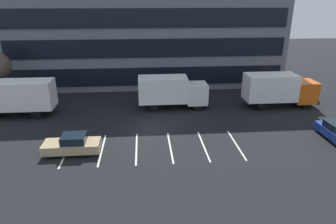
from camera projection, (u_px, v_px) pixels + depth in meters
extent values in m
plane|color=black|center=(152.00, 129.00, 28.10)|extent=(120.00, 120.00, 0.00)
cube|color=slate|center=(146.00, 17.00, 41.54)|extent=(36.46, 11.53, 18.00)
cube|color=black|center=(149.00, 76.00, 38.68)|extent=(35.00, 0.16, 2.30)
cube|color=black|center=(148.00, 48.00, 37.37)|extent=(35.00, 0.16, 2.30)
cube|color=black|center=(147.00, 18.00, 36.06)|extent=(35.00, 0.16, 2.30)
cube|color=silver|center=(67.00, 151.00, 24.19)|extent=(0.14, 5.40, 0.01)
cube|color=silver|center=(102.00, 150.00, 24.40)|extent=(0.14, 5.40, 0.01)
cube|color=silver|center=(136.00, 148.00, 24.62)|extent=(0.14, 5.40, 0.01)
cube|color=silver|center=(170.00, 147.00, 24.84)|extent=(0.14, 5.40, 0.01)
cube|color=silver|center=(204.00, 146.00, 25.05)|extent=(0.14, 5.40, 0.01)
cube|color=silver|center=(236.00, 144.00, 25.27)|extent=(0.14, 5.40, 0.01)
cube|color=white|center=(26.00, 95.00, 30.59)|extent=(5.51, 2.65, 2.86)
cylinder|color=black|center=(36.00, 114.00, 30.30)|extent=(1.06, 0.32, 1.06)
cylinder|color=black|center=(43.00, 107.00, 32.33)|extent=(1.06, 0.32, 1.06)
cube|color=#D85914|center=(304.00, 91.00, 33.56)|extent=(2.34, 2.56, 2.34)
cube|color=black|center=(314.00, 87.00, 33.48)|extent=(0.06, 2.15, 1.03)
cube|color=white|center=(270.00, 87.00, 33.05)|extent=(5.54, 2.66, 2.88)
cube|color=black|center=(312.00, 100.00, 34.03)|extent=(0.21, 2.56, 0.43)
cylinder|color=black|center=(297.00, 98.00, 35.01)|extent=(1.06, 0.32, 1.06)
cylinder|color=black|center=(307.00, 104.00, 32.97)|extent=(1.06, 0.32, 1.06)
cylinder|color=black|center=(255.00, 99.00, 34.62)|extent=(1.06, 0.32, 1.06)
cylinder|color=black|center=(262.00, 106.00, 32.58)|extent=(1.06, 0.32, 1.06)
cube|color=white|center=(196.00, 93.00, 33.16)|extent=(2.23, 2.43, 2.23)
cube|color=black|center=(206.00, 89.00, 33.08)|extent=(0.06, 2.05, 0.98)
cube|color=white|center=(163.00, 89.00, 32.67)|extent=(5.28, 2.54, 2.74)
cube|color=black|center=(206.00, 101.00, 33.60)|extent=(0.20, 2.43, 0.41)
cylinder|color=black|center=(195.00, 100.00, 34.54)|extent=(1.01, 0.30, 1.01)
cylinder|color=black|center=(198.00, 106.00, 32.60)|extent=(1.01, 0.30, 1.01)
cylinder|color=black|center=(153.00, 101.00, 34.16)|extent=(1.01, 0.30, 1.01)
cylinder|color=black|center=(154.00, 107.00, 32.22)|extent=(1.01, 0.30, 1.01)
cube|color=navy|center=(336.00, 133.00, 25.97)|extent=(1.75, 4.19, 0.68)
cube|color=black|center=(336.00, 126.00, 25.94)|extent=(1.54, 1.76, 0.58)
cylinder|color=black|center=(335.00, 129.00, 27.38)|extent=(0.21, 0.58, 0.58)
cylinder|color=black|center=(319.00, 130.00, 27.26)|extent=(0.21, 0.58, 0.58)
cube|color=tan|center=(72.00, 146.00, 23.68)|extent=(4.40, 1.84, 0.72)
cube|color=black|center=(74.00, 139.00, 23.46)|extent=(1.85, 1.62, 0.61)
cylinder|color=black|center=(51.00, 155.00, 22.94)|extent=(0.61, 0.23, 0.61)
cylinder|color=black|center=(57.00, 146.00, 24.42)|extent=(0.61, 0.23, 0.61)
cylinder|color=black|center=(89.00, 154.00, 23.16)|extent=(0.61, 0.23, 0.61)
cylinder|color=black|center=(92.00, 144.00, 24.64)|extent=(0.61, 0.23, 0.61)
cylinder|color=#473323|center=(1.00, 91.00, 34.28)|extent=(0.28, 0.28, 3.15)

